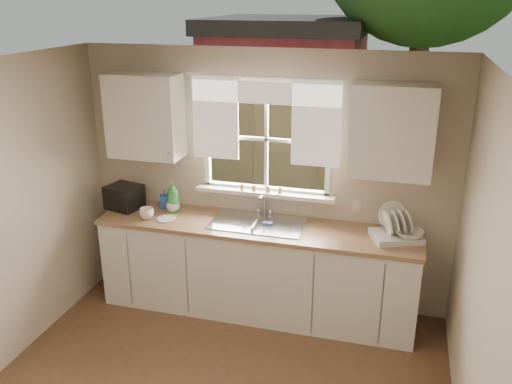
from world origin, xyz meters
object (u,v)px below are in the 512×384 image
(soap_bottle_a, at_px, (173,197))
(cup, at_px, (147,213))
(black_appliance, at_px, (124,197))
(dish_rack, at_px, (396,231))

(soap_bottle_a, xyz_separation_m, cup, (-0.17, -0.24, -0.10))
(cup, xyz_separation_m, black_appliance, (-0.34, 0.20, 0.06))
(soap_bottle_a, distance_m, cup, 0.31)
(soap_bottle_a, height_order, cup, soap_bottle_a)
(cup, distance_m, black_appliance, 0.40)
(soap_bottle_a, bearing_deg, black_appliance, 163.54)
(dish_rack, bearing_deg, soap_bottle_a, 178.08)
(soap_bottle_a, height_order, black_appliance, soap_bottle_a)
(dish_rack, relative_size, soap_bottle_a, 1.59)
(cup, bearing_deg, dish_rack, 0.81)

